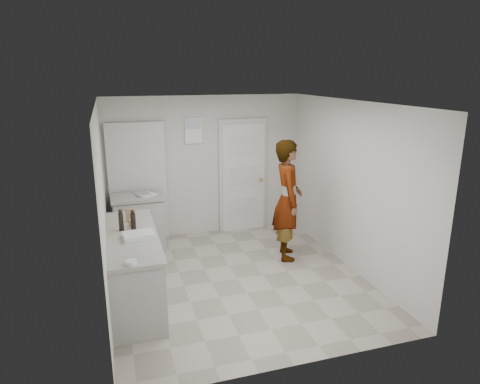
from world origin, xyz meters
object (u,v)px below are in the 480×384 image
object	(u,v)px
oil_cruet_a	(133,220)
oil_cruet_b	(121,220)
person	(288,200)
spice_jar	(131,223)
baking_dish	(139,236)
egg_bowl	(131,263)
cake_mix_box	(130,215)

from	to	relation	value
oil_cruet_a	oil_cruet_b	world-z (taller)	oil_cruet_b
person	spice_jar	xyz separation A→B (m)	(-2.41, -0.42, 0.02)
baking_dish	egg_bowl	world-z (taller)	baking_dish
spice_jar	baking_dish	distance (m)	0.45
person	baking_dish	xyz separation A→B (m)	(-2.34, -0.87, 0.00)
person	oil_cruet_a	xyz separation A→B (m)	(-2.38, -0.53, 0.10)
cake_mix_box	egg_bowl	bearing A→B (deg)	-75.98
person	oil_cruet_a	world-z (taller)	person
egg_bowl	baking_dish	bearing A→B (deg)	79.86
cake_mix_box	oil_cruet_a	world-z (taller)	oil_cruet_a
spice_jar	oil_cruet_b	size ratio (longest dim) A/B	0.31
cake_mix_box	egg_bowl	size ratio (longest dim) A/B	1.53
spice_jar	baking_dish	size ratio (longest dim) A/B	0.22
cake_mix_box	oil_cruet_b	bearing A→B (deg)	-95.22
person	cake_mix_box	distance (m)	2.42
cake_mix_box	spice_jar	distance (m)	0.20
oil_cruet_b	egg_bowl	world-z (taller)	oil_cruet_b
spice_jar	oil_cruet_a	bearing A→B (deg)	-75.65
person	spice_jar	distance (m)	2.45
cake_mix_box	spice_jar	bearing A→B (deg)	-74.68
person	oil_cruet_b	size ratio (longest dim) A/B	6.65
oil_cruet_a	oil_cruet_b	bearing A→B (deg)	-175.39
baking_dish	egg_bowl	size ratio (longest dim) A/B	3.36
oil_cruet_a	oil_cruet_b	xyz separation A→B (m)	(-0.15, -0.01, 0.01)
spice_jar	egg_bowl	distance (m)	1.20
oil_cruet_b	egg_bowl	bearing A→B (deg)	-87.06
cake_mix_box	spice_jar	size ratio (longest dim) A/B	2.04
cake_mix_box	baking_dish	distance (m)	0.65
spice_jar	person	bearing A→B (deg)	9.83
person	egg_bowl	size ratio (longest dim) A/B	16.02
baking_dish	cake_mix_box	bearing A→B (deg)	95.47
oil_cruet_a	egg_bowl	xyz separation A→B (m)	(-0.10, -1.09, -0.10)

